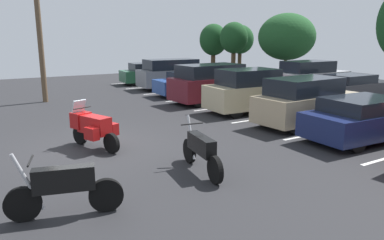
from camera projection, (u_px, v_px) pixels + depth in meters
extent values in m
cube|color=#262628|center=(92.00, 148.00, 11.46)|extent=(44.00, 44.00, 0.10)
cylinder|color=black|center=(80.00, 135.00, 11.65)|extent=(0.61, 0.33, 0.61)
cylinder|color=black|center=(111.00, 143.00, 10.73)|extent=(0.61, 0.33, 0.61)
cube|color=#A51414|center=(94.00, 125.00, 11.09)|extent=(1.23, 0.82, 0.54)
cylinder|color=#B2B2B7|center=(82.00, 123.00, 11.49)|extent=(0.48, 0.24, 1.08)
cylinder|color=black|center=(82.00, 108.00, 11.33)|extent=(0.25, 0.59, 0.04)
cube|color=#A51414|center=(81.00, 120.00, 11.48)|extent=(0.60, 0.65, 0.48)
cube|color=#B2C1CC|center=(79.00, 106.00, 11.41)|extent=(0.31, 0.47, 0.39)
cube|color=#A51414|center=(92.00, 134.00, 10.64)|extent=(0.50, 0.38, 0.36)
cube|color=#A51414|center=(111.00, 129.00, 11.19)|extent=(0.50, 0.38, 0.36)
cylinder|color=black|center=(23.00, 204.00, 6.75)|extent=(0.29, 0.68, 0.67)
cylinder|color=black|center=(106.00, 195.00, 7.14)|extent=(0.29, 0.68, 0.67)
cube|color=black|center=(64.00, 179.00, 6.86)|extent=(0.56, 1.15, 0.46)
cylinder|color=#B2B2B7|center=(28.00, 182.00, 6.69)|extent=(0.21, 0.51, 1.14)
cylinder|color=black|center=(30.00, 161.00, 6.62)|extent=(0.61, 0.20, 0.04)
cylinder|color=black|center=(189.00, 151.00, 9.94)|extent=(0.67, 0.22, 0.66)
cylinder|color=black|center=(215.00, 170.00, 8.51)|extent=(0.67, 0.22, 0.66)
cube|color=black|center=(201.00, 144.00, 9.13)|extent=(1.22, 0.46, 0.43)
cylinder|color=#B2B2B7|center=(191.00, 137.00, 9.74)|extent=(0.52, 0.15, 1.13)
cylinder|color=black|center=(192.00, 124.00, 9.58)|extent=(0.13, 0.62, 0.04)
cube|color=silver|center=(144.00, 82.00, 27.76)|extent=(0.12, 5.10, 0.01)
cube|color=silver|center=(161.00, 86.00, 25.37)|extent=(0.12, 5.10, 0.01)
cube|color=silver|center=(181.00, 91.00, 22.99)|extent=(0.12, 5.10, 0.01)
cube|color=silver|center=(206.00, 98.00, 20.60)|extent=(0.12, 5.10, 0.01)
cube|color=silver|center=(238.00, 106.00, 18.22)|extent=(0.12, 5.10, 0.01)
cube|color=silver|center=(279.00, 116.00, 15.83)|extent=(0.12, 5.10, 0.01)
cube|color=silver|center=(335.00, 130.00, 13.45)|extent=(0.12, 5.10, 0.01)
cube|color=#235638|center=(151.00, 75.00, 26.56)|extent=(2.13, 4.33, 0.78)
cube|color=black|center=(146.00, 67.00, 26.27)|extent=(1.82, 2.27, 0.51)
cylinder|color=black|center=(165.00, 77.00, 27.92)|extent=(0.27, 0.69, 0.68)
cylinder|color=black|center=(173.00, 79.00, 26.57)|extent=(0.27, 0.69, 0.68)
cylinder|color=black|center=(129.00, 79.00, 26.66)|extent=(0.27, 0.69, 0.68)
cylinder|color=black|center=(135.00, 81.00, 25.32)|extent=(0.27, 0.69, 0.68)
cube|color=slate|center=(175.00, 77.00, 24.10)|extent=(2.10, 4.84, 1.04)
cube|color=black|center=(171.00, 64.00, 23.79)|extent=(1.88, 3.38, 0.65)
cylinder|color=black|center=(191.00, 81.00, 25.64)|extent=(0.25, 0.72, 0.71)
cylinder|color=black|center=(202.00, 83.00, 24.25)|extent=(0.25, 0.72, 0.71)
cylinder|color=black|center=(147.00, 83.00, 24.14)|extent=(0.25, 0.72, 0.71)
cylinder|color=black|center=(157.00, 86.00, 22.75)|extent=(0.25, 0.72, 0.71)
cube|color=#2D519E|center=(196.00, 85.00, 21.50)|extent=(2.03, 4.95, 0.75)
cube|color=black|center=(190.00, 75.00, 21.17)|extent=(1.76, 2.27, 0.40)
cylinder|color=black|center=(213.00, 86.00, 23.00)|extent=(0.25, 0.66, 0.65)
cylinder|color=black|center=(227.00, 89.00, 21.67)|extent=(0.25, 0.66, 0.65)
cylinder|color=black|center=(165.00, 90.00, 21.45)|extent=(0.25, 0.66, 0.65)
cylinder|color=black|center=(177.00, 93.00, 20.13)|extent=(0.25, 0.66, 0.65)
cube|color=maroon|center=(216.00, 87.00, 19.14)|extent=(2.22, 4.97, 1.09)
cube|color=black|center=(210.00, 71.00, 18.73)|extent=(1.97, 3.37, 0.65)
cylinder|color=black|center=(230.00, 91.00, 20.82)|extent=(0.26, 0.70, 0.69)
cylinder|color=black|center=(250.00, 95.00, 19.48)|extent=(0.26, 0.70, 0.69)
cylinder|color=black|center=(181.00, 96.00, 18.99)|extent=(0.26, 0.70, 0.69)
cylinder|color=black|center=(200.00, 101.00, 17.65)|extent=(0.26, 0.70, 0.69)
cube|color=#C1B289|center=(252.00, 95.00, 16.65)|extent=(2.01, 4.35, 1.02)
cube|color=black|center=(248.00, 77.00, 16.34)|extent=(1.79, 2.58, 0.69)
cylinder|color=black|center=(266.00, 99.00, 18.09)|extent=(0.25, 0.73, 0.72)
cylinder|color=black|center=(288.00, 104.00, 16.75)|extent=(0.25, 0.73, 0.72)
cylinder|color=black|center=(216.00, 104.00, 16.73)|extent=(0.25, 0.73, 0.72)
cylinder|color=black|center=(236.00, 110.00, 15.38)|extent=(0.25, 0.73, 0.72)
cube|color=tan|center=(306.00, 107.00, 14.16)|extent=(2.01, 4.40, 0.97)
cube|color=black|center=(304.00, 86.00, 13.89)|extent=(1.78, 2.92, 0.64)
cylinder|color=black|center=(314.00, 109.00, 15.65)|extent=(0.26, 0.71, 0.69)
cylinder|color=black|center=(345.00, 115.00, 14.44)|extent=(0.26, 0.71, 0.69)
cylinder|color=black|center=(264.00, 117.00, 14.04)|extent=(0.26, 0.71, 0.69)
cylinder|color=black|center=(295.00, 125.00, 12.83)|extent=(0.26, 0.71, 0.69)
cube|color=navy|center=(369.00, 122.00, 12.16)|extent=(2.10, 4.78, 0.78)
cube|color=black|center=(363.00, 105.00, 11.85)|extent=(1.85, 2.52, 0.44)
cylinder|color=black|center=(377.00, 120.00, 13.66)|extent=(0.25, 0.65, 0.64)
cylinder|color=black|center=(315.00, 130.00, 12.18)|extent=(0.25, 0.65, 0.64)
cylinder|color=black|center=(357.00, 142.00, 10.78)|extent=(0.25, 0.65, 0.64)
cube|color=#B7B7BC|center=(311.00, 81.00, 21.96)|extent=(1.93, 4.85, 1.09)
cube|color=black|center=(308.00, 66.00, 21.61)|extent=(1.74, 3.03, 0.65)
cylinder|color=black|center=(319.00, 85.00, 23.50)|extent=(0.24, 0.67, 0.66)
cylinder|color=black|center=(340.00, 88.00, 22.18)|extent=(0.24, 0.67, 0.66)
cylinder|color=black|center=(281.00, 88.00, 21.92)|extent=(0.24, 0.67, 0.66)
cylinder|color=black|center=(300.00, 92.00, 20.60)|extent=(0.24, 0.67, 0.66)
cube|color=#38383D|center=(354.00, 89.00, 19.67)|extent=(1.81, 4.83, 0.74)
cube|color=black|center=(350.00, 79.00, 19.33)|extent=(1.65, 2.38, 0.44)
cylinder|color=black|center=(360.00, 90.00, 21.18)|extent=(0.22, 0.71, 0.71)
cylinder|color=black|center=(322.00, 94.00, 19.54)|extent=(0.22, 0.71, 0.71)
cylinder|color=black|center=(346.00, 98.00, 18.27)|extent=(0.22, 0.71, 0.71)
cylinder|color=brown|center=(37.00, 9.00, 18.26)|extent=(0.27, 0.27, 9.41)
cylinder|color=#4C3823|center=(213.00, 64.00, 34.28)|extent=(0.41, 0.41, 1.64)
ellipsoid|color=#19421E|center=(213.00, 40.00, 33.78)|extent=(2.55, 2.55, 2.87)
cylinder|color=#4C3823|center=(285.00, 70.00, 29.41)|extent=(0.26, 0.26, 1.52)
ellipsoid|color=#1E4C23|center=(287.00, 37.00, 28.84)|extent=(4.45, 4.45, 3.63)
cylinder|color=#4C3823|center=(239.00, 63.00, 36.07)|extent=(0.37, 0.37, 1.71)
ellipsoid|color=#19421E|center=(240.00, 39.00, 35.57)|extent=(2.63, 2.63, 2.75)
cylinder|color=#4C3823|center=(233.00, 65.00, 31.91)|extent=(0.39, 0.39, 1.94)
ellipsoid|color=#19421E|center=(234.00, 38.00, 31.40)|extent=(2.40, 2.40, 2.64)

